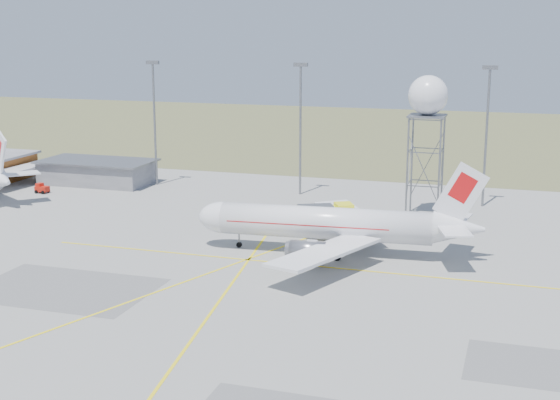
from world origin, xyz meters
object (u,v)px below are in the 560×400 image
(fire_truck, at_px, (324,217))
(baggage_tug, at_px, (42,189))
(radar_tower, at_px, (426,138))
(airliner_main, at_px, (330,224))

(fire_truck, relative_size, baggage_tug, 3.96)
(fire_truck, bearing_deg, radar_tower, 16.30)
(radar_tower, height_order, fire_truck, radar_tower)
(airliner_main, relative_size, baggage_tug, 15.64)
(airliner_main, height_order, baggage_tug, airliner_main)
(radar_tower, height_order, baggage_tug, radar_tower)
(fire_truck, bearing_deg, baggage_tug, 143.19)
(airliner_main, bearing_deg, baggage_tug, -24.66)
(radar_tower, relative_size, baggage_tug, 9.09)
(airliner_main, xyz_separation_m, baggage_tug, (-51.82, 18.92, -2.90))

